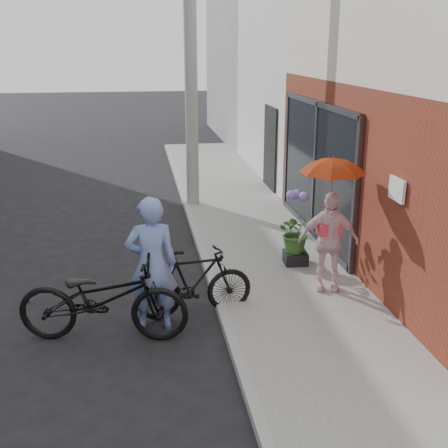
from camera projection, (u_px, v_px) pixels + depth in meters
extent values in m
plane|color=black|center=(155.00, 342.00, 7.10)|extent=(80.00, 80.00, 0.00)
cube|color=gray|center=(278.00, 269.00, 9.27)|extent=(2.20, 24.00, 0.12)
cube|color=#9E9E99|center=(209.00, 273.00, 9.10)|extent=(0.12, 24.00, 0.12)
cube|color=black|center=(316.00, 170.00, 10.44)|extent=(0.06, 3.80, 2.40)
cube|color=white|center=(397.00, 189.00, 7.19)|extent=(0.04, 0.40, 0.30)
cube|color=white|center=(399.00, 48.00, 15.55)|extent=(8.00, 6.00, 7.00)
cube|color=gray|center=(320.00, 47.00, 22.14)|extent=(8.00, 8.00, 7.00)
cylinder|color=#9E9E99|center=(191.00, 49.00, 11.83)|extent=(0.28, 0.28, 7.00)
imported|color=#7289CA|center=(152.00, 265.00, 7.18)|extent=(0.67, 0.45, 1.81)
imported|color=black|center=(103.00, 299.00, 7.02)|extent=(2.24, 1.10, 1.13)
imported|color=black|center=(194.00, 283.00, 7.66)|extent=(1.68, 0.66, 0.98)
imported|color=silver|center=(328.00, 241.00, 8.16)|extent=(0.93, 0.56, 1.48)
imported|color=#C34217|center=(333.00, 165.00, 7.81)|extent=(0.88, 0.88, 0.77)
cube|color=black|center=(295.00, 258.00, 9.31)|extent=(0.40, 0.40, 0.20)
imported|color=#305A24|center=(296.00, 232.00, 9.17)|extent=(0.62, 0.54, 0.69)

